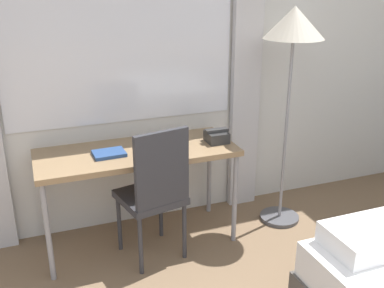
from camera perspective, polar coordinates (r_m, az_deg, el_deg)
wall_back_with_window at (r=3.40m, az=-4.83°, el=11.63°), size 5.72×0.13×2.70m
desk at (r=3.19m, az=-6.97°, el=-1.72°), size 1.39×0.56×0.74m
desk_chair at (r=3.02m, az=-4.71°, el=-5.69°), size 0.47×0.47×0.98m
standing_lamp at (r=3.36m, az=12.73°, el=12.89°), size 0.44×0.44×1.69m
telephone at (r=3.29m, az=3.15°, el=1.00°), size 0.17×0.16×0.10m
book at (r=3.10m, az=-10.49°, el=-1.17°), size 0.22×0.17×0.02m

